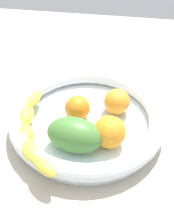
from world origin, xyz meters
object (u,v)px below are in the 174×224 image
(banana_draped_left, at_px, (30,132))
(orange_front, at_px, (117,102))
(fruit_bowl, at_px, (87,119))
(orange_mid_left, at_px, (77,108))
(orange_mid_right, at_px, (109,132))
(mango_green, at_px, (74,135))

(banana_draped_left, distance_m, orange_front, 0.20)
(fruit_bowl, distance_m, banana_draped_left, 0.13)
(orange_mid_left, height_order, orange_mid_right, orange_mid_right)
(banana_draped_left, distance_m, orange_mid_left, 0.12)
(orange_front, distance_m, mango_green, 0.14)
(banana_draped_left, bearing_deg, fruit_bowl, 124.52)
(fruit_bowl, distance_m, orange_mid_right, 0.08)
(fruit_bowl, distance_m, mango_green, 0.08)
(mango_green, bearing_deg, banana_draped_left, -91.65)
(orange_front, bearing_deg, banana_draped_left, -54.52)
(orange_front, height_order, orange_mid_left, orange_front)
(banana_draped_left, height_order, orange_mid_right, orange_mid_right)
(fruit_bowl, relative_size, orange_front, 5.76)
(orange_mid_left, height_order, mango_green, mango_green)
(orange_mid_left, bearing_deg, orange_mid_right, 48.64)
(banana_draped_left, bearing_deg, orange_mid_left, 135.80)
(banana_draped_left, xyz_separation_m, orange_front, (-0.12, 0.17, 0.01))
(banana_draped_left, xyz_separation_m, mango_green, (0.00, 0.09, 0.01))
(fruit_bowl, bearing_deg, banana_draped_left, -55.48)
(fruit_bowl, bearing_deg, orange_front, 127.12)
(banana_draped_left, height_order, orange_front, orange_front)
(orange_mid_right, distance_m, mango_green, 0.07)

